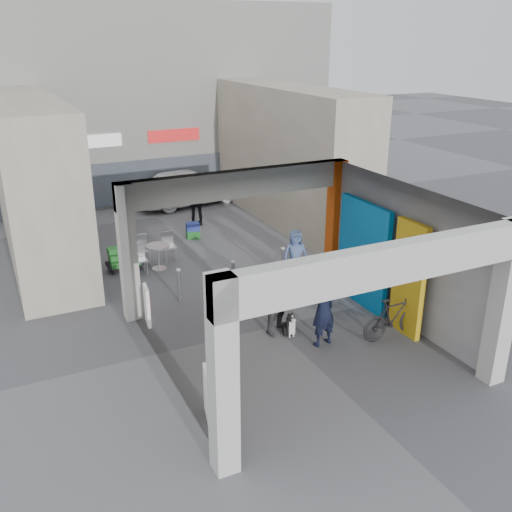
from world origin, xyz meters
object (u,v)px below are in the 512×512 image
border_collie (289,326)px  man_back_turned (283,297)px  man_elderly (295,255)px  cafe_set (152,256)px  man_with_dog (323,309)px  white_van (188,186)px  bicycle_front (333,278)px  man_crates (197,200)px  produce_stand (124,261)px  bicycle_rear (394,317)px

border_collie → man_back_turned: (-0.06, 0.25, 0.66)m
man_elderly → man_back_turned: bearing=-113.4°
man_elderly → border_collie: bearing=-110.2°
cafe_set → man_with_dog: 6.76m
man_elderly → white_van: (-0.19, 8.83, 0.02)m
man_back_turned → bicycle_front: 2.49m
man_crates → produce_stand: bearing=52.6°
bicycle_rear → white_van: bearing=2.0°
border_collie → man_with_dog: bearing=-36.2°
man_elderly → man_crates: 6.03m
man_with_dog → man_crates: 9.60m
man_back_turned → bicycle_rear: 2.65m
border_collie → man_crates: 8.95m
bicycle_front → man_crates: bearing=-1.3°
man_elderly → bicycle_front: 1.57m
cafe_set → man_elderly: 4.48m
border_collie → bicycle_front: bicycle_front is taller
man_with_dog → bicycle_rear: bearing=155.6°
man_crates → man_with_dog: bearing=98.0°
border_collie → man_with_dog: size_ratio=0.34×
produce_stand → man_with_dog: bearing=-71.3°
man_back_turned → bicycle_rear: man_back_turned is taller
man_crates → man_back_turned: bearing=94.2°
bicycle_front → man_back_turned: bearing=107.2°
white_van → bicycle_rear: bearing=175.4°
man_crates → bicycle_front: 7.59m
border_collie → man_elderly: (1.79, 2.90, 0.51)m
man_with_dog → man_elderly: (1.32, 3.62, -0.16)m
man_back_turned → man_crates: size_ratio=0.93×
man_with_dog → man_elderly: 3.85m
bicycle_front → border_collie: bearing=112.8°
man_back_turned → white_van: (1.65, 11.48, -0.14)m
cafe_set → man_back_turned: (1.67, -5.40, 0.58)m
bicycle_rear → man_elderly: bearing=4.7°
produce_stand → bicycle_rear: size_ratio=0.63×
white_van → cafe_set: bearing=144.2°
border_collie → bicycle_front: 2.56m
cafe_set → produce_stand: size_ratio=1.42×
bicycle_front → man_elderly: bearing=2.5°
man_back_turned → bicycle_front: size_ratio=0.87×
bicycle_rear → white_van: 12.89m
border_collie → bicycle_front: size_ratio=0.30×
man_crates → bicycle_front: size_ratio=0.93×
man_back_turned → cafe_set: bearing=86.1°
man_with_dog → man_back_turned: (-0.53, 0.97, -0.00)m
cafe_set → border_collie: size_ratio=2.45×
produce_stand → man_elderly: size_ratio=0.71×
man_with_dog → bicycle_rear: (1.69, -0.43, -0.39)m
produce_stand → border_collie: produce_stand is taller
man_back_turned → bicycle_front: (2.19, 1.13, -0.36)m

